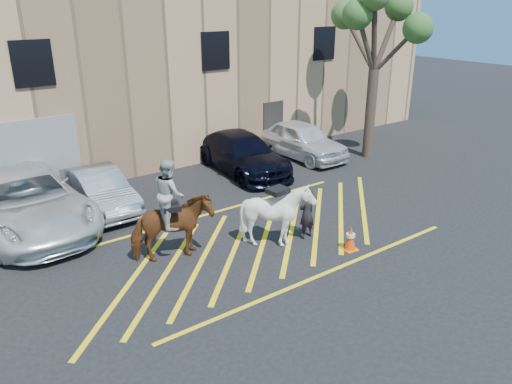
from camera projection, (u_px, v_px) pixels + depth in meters
ground at (258, 235)px, 14.85m from camera, size 90.00×90.00×0.00m
car_white_pickup at (26, 201)px, 15.02m from camera, size 3.22×6.44×1.75m
car_silver_sedan at (100, 190)px, 16.47m from camera, size 1.44×4.09×1.35m
car_blue_suv at (242, 153)px, 20.04m from camera, size 2.63×5.43×1.52m
car_white_suv at (302, 140)px, 21.87m from camera, size 1.90×4.63×1.57m
handler at (307, 213)px, 14.45m from camera, size 0.59×0.41×1.53m
warehouse at (101, 68)px, 22.52m from camera, size 32.42×10.20×7.30m
hatching_zone at (264, 238)px, 14.62m from camera, size 12.60×5.12×0.01m
mounted_bay at (171, 220)px, 13.11m from camera, size 2.30×1.44×2.82m
saddled_white at (277, 215)px, 13.95m from camera, size 1.63×1.80×1.85m
traffic_cone at (350, 238)px, 13.86m from camera, size 0.42×0.42×0.73m
tree at (378, 22)px, 20.15m from camera, size 3.99×4.37×7.31m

